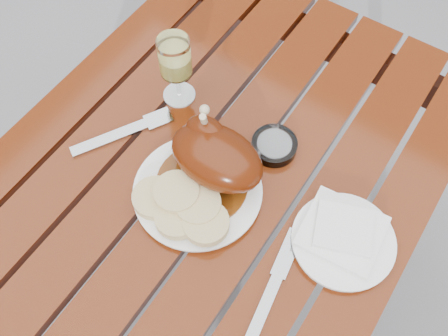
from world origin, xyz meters
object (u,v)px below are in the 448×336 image
(table, at_px, (204,254))
(side_plate, at_px, (343,241))
(dinner_plate, at_px, (198,191))
(wine_glass, at_px, (176,70))
(ashtray, at_px, (274,146))

(table, bearing_deg, side_plate, 10.84)
(table, xyz_separation_m, dinner_plate, (0.01, -0.01, 0.38))
(dinner_plate, bearing_deg, wine_glass, 134.80)
(table, relative_size, side_plate, 6.37)
(dinner_plate, bearing_deg, ashtray, 67.64)
(table, relative_size, dinner_plate, 4.88)
(table, distance_m, side_plate, 0.48)
(ashtray, bearing_deg, side_plate, -26.57)
(ashtray, bearing_deg, wine_glass, 179.17)
(wine_glass, distance_m, side_plate, 0.46)
(dinner_plate, relative_size, wine_glass, 1.52)
(wine_glass, xyz_separation_m, ashtray, (0.24, -0.00, -0.07))
(wine_glass, bearing_deg, table, -45.26)
(wine_glass, bearing_deg, dinner_plate, -45.20)
(side_plate, xyz_separation_m, ashtray, (-0.21, 0.10, 0.00))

